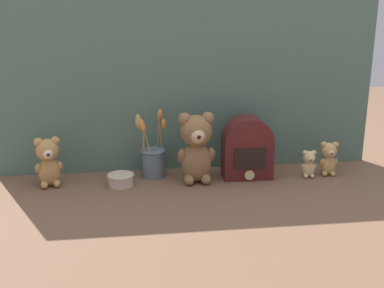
{
  "coord_description": "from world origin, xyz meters",
  "views": [
    {
      "loc": [
        -0.24,
        -1.79,
        0.7
      ],
      "look_at": [
        0.0,
        0.02,
        0.15
      ],
      "focal_mm": 45.0,
      "sensor_mm": 36.0,
      "label": 1
    }
  ],
  "objects_px": {
    "teddy_bear_large": "(196,146)",
    "teddy_bear_small": "(329,158)",
    "vintage_radio": "(247,149)",
    "teddy_bear_medium": "(48,161)",
    "decorative_tin_tall": "(121,180)",
    "flower_vase": "(153,158)",
    "teddy_bear_tiny": "(309,163)"
  },
  "relations": [
    {
      "from": "teddy_bear_large",
      "to": "teddy_bear_tiny",
      "type": "bearing_deg",
      "value": -1.24
    },
    {
      "from": "teddy_bear_small",
      "to": "decorative_tin_tall",
      "type": "xyz_separation_m",
      "value": [
        -0.85,
        -0.01,
        -0.05
      ]
    },
    {
      "from": "teddy_bear_tiny",
      "to": "vintage_radio",
      "type": "xyz_separation_m",
      "value": [
        -0.25,
        0.03,
        0.06
      ]
    },
    {
      "from": "vintage_radio",
      "to": "decorative_tin_tall",
      "type": "height_order",
      "value": "vintage_radio"
    },
    {
      "from": "teddy_bear_large",
      "to": "teddy_bear_small",
      "type": "height_order",
      "value": "teddy_bear_large"
    },
    {
      "from": "vintage_radio",
      "to": "teddy_bear_medium",
      "type": "bearing_deg",
      "value": 179.72
    },
    {
      "from": "teddy_bear_tiny",
      "to": "teddy_bear_medium",
      "type": "bearing_deg",
      "value": 177.95
    },
    {
      "from": "teddy_bear_medium",
      "to": "teddy_bear_tiny",
      "type": "bearing_deg",
      "value": -2.05
    },
    {
      "from": "teddy_bear_tiny",
      "to": "teddy_bear_large",
      "type": "bearing_deg",
      "value": 178.76
    },
    {
      "from": "teddy_bear_medium",
      "to": "flower_vase",
      "type": "bearing_deg",
      "value": 7.4
    },
    {
      "from": "teddy_bear_small",
      "to": "decorative_tin_tall",
      "type": "distance_m",
      "value": 0.86
    },
    {
      "from": "teddy_bear_medium",
      "to": "vintage_radio",
      "type": "bearing_deg",
      "value": -0.28
    },
    {
      "from": "teddy_bear_tiny",
      "to": "flower_vase",
      "type": "distance_m",
      "value": 0.64
    },
    {
      "from": "teddy_bear_small",
      "to": "teddy_bear_tiny",
      "type": "height_order",
      "value": "teddy_bear_small"
    },
    {
      "from": "vintage_radio",
      "to": "flower_vase",
      "type": "bearing_deg",
      "value": 171.57
    },
    {
      "from": "flower_vase",
      "to": "vintage_radio",
      "type": "distance_m",
      "value": 0.39
    },
    {
      "from": "flower_vase",
      "to": "vintage_radio",
      "type": "xyz_separation_m",
      "value": [
        0.38,
        -0.06,
        0.04
      ]
    },
    {
      "from": "teddy_bear_tiny",
      "to": "decorative_tin_tall",
      "type": "height_order",
      "value": "teddy_bear_tiny"
    },
    {
      "from": "teddy_bear_large",
      "to": "vintage_radio",
      "type": "bearing_deg",
      "value": 6.25
    },
    {
      "from": "teddy_bear_medium",
      "to": "decorative_tin_tall",
      "type": "distance_m",
      "value": 0.29
    },
    {
      "from": "teddy_bear_large",
      "to": "decorative_tin_tall",
      "type": "bearing_deg",
      "value": -178.23
    },
    {
      "from": "teddy_bear_medium",
      "to": "teddy_bear_small",
      "type": "height_order",
      "value": "teddy_bear_medium"
    },
    {
      "from": "teddy_bear_small",
      "to": "flower_vase",
      "type": "bearing_deg",
      "value": 174.11
    },
    {
      "from": "decorative_tin_tall",
      "to": "teddy_bear_small",
      "type": "bearing_deg",
      "value": 0.97
    },
    {
      "from": "teddy_bear_medium",
      "to": "teddy_bear_tiny",
      "type": "height_order",
      "value": "teddy_bear_medium"
    },
    {
      "from": "decorative_tin_tall",
      "to": "flower_vase",
      "type": "bearing_deg",
      "value": 34.23
    },
    {
      "from": "teddy_bear_large",
      "to": "decorative_tin_tall",
      "type": "relative_size",
      "value": 2.74
    },
    {
      "from": "teddy_bear_large",
      "to": "teddy_bear_tiny",
      "type": "height_order",
      "value": "teddy_bear_large"
    },
    {
      "from": "teddy_bear_tiny",
      "to": "vintage_radio",
      "type": "distance_m",
      "value": 0.26
    },
    {
      "from": "decorative_tin_tall",
      "to": "teddy_bear_tiny",
      "type": "bearing_deg",
      "value": -0.06
    },
    {
      "from": "teddy_bear_large",
      "to": "teddy_bear_small",
      "type": "xyz_separation_m",
      "value": [
        0.55,
        0.01,
        -0.07
      ]
    },
    {
      "from": "flower_vase",
      "to": "decorative_tin_tall",
      "type": "relative_size",
      "value": 2.71
    }
  ]
}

